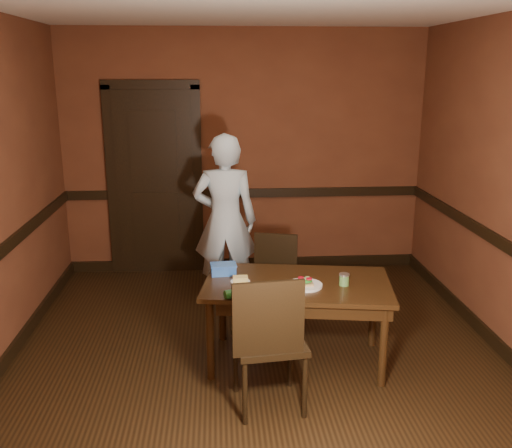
{
  "coord_description": "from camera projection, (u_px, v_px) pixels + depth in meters",
  "views": [
    {
      "loc": [
        -0.31,
        -4.09,
        2.27
      ],
      "look_at": [
        0.0,
        0.35,
        1.05
      ],
      "focal_mm": 40.0,
      "sensor_mm": 36.0,
      "label": 1
    }
  ],
  "objects": [
    {
      "name": "floor",
      "position": [
        259.0,
        362.0,
        4.55
      ],
      "size": [
        4.0,
        4.5,
        0.01
      ],
      "primitive_type": "cube",
      "color": "black",
      "rests_on": "ground"
    },
    {
      "name": "ceiling",
      "position": [
        260.0,
        2.0,
        3.84
      ],
      "size": [
        4.0,
        4.5,
        0.01
      ],
      "primitive_type": "cube",
      "color": "silver",
      "rests_on": "ground"
    },
    {
      "name": "wall_back",
      "position": [
        244.0,
        153.0,
        6.36
      ],
      "size": [
        4.0,
        0.02,
        2.7
      ],
      "primitive_type": "cube",
      "color": "brown",
      "rests_on": "ground"
    },
    {
      "name": "wall_front",
      "position": [
        307.0,
        335.0,
        2.03
      ],
      "size": [
        4.0,
        0.02,
        2.7
      ],
      "primitive_type": "cube",
      "color": "brown",
      "rests_on": "ground"
    },
    {
      "name": "dado_back",
      "position": [
        244.0,
        193.0,
        6.47
      ],
      "size": [
        4.0,
        0.03,
        0.1
      ],
      "primitive_type": "cube",
      "color": "black",
      "rests_on": "ground"
    },
    {
      "name": "dado_right",
      "position": [
        512.0,
        250.0,
        4.45
      ],
      "size": [
        0.03,
        4.5,
        0.1
      ],
      "primitive_type": "cube",
      "color": "black",
      "rests_on": "ground"
    },
    {
      "name": "baseboard_back",
      "position": [
        245.0,
        263.0,
        6.69
      ],
      "size": [
        4.0,
        0.03,
        0.12
      ],
      "primitive_type": "cube",
      "color": "black",
      "rests_on": "ground"
    },
    {
      "name": "baseboard_left",
      "position": [
        3.0,
        364.0,
        4.4
      ],
      "size": [
        0.03,
        4.5,
        0.12
      ],
      "primitive_type": "cube",
      "color": "black",
      "rests_on": "ground"
    },
    {
      "name": "baseboard_right",
      "position": [
        500.0,
        347.0,
        4.67
      ],
      "size": [
        0.03,
        4.5,
        0.12
      ],
      "primitive_type": "cube",
      "color": "black",
      "rests_on": "ground"
    },
    {
      "name": "door",
      "position": [
        155.0,
        178.0,
        6.33
      ],
      "size": [
        1.05,
        0.07,
        2.2
      ],
      "color": "black",
      "rests_on": "ground"
    },
    {
      "name": "dining_table",
      "position": [
        296.0,
        322.0,
        4.49
      ],
      "size": [
        1.54,
        1.01,
        0.67
      ],
      "primitive_type": "cube",
      "rotation": [
        0.0,
        0.0,
        -0.15
      ],
      "color": "black",
      "rests_on": "floor"
    },
    {
      "name": "chair_far",
      "position": [
        282.0,
        284.0,
        5.05
      ],
      "size": [
        0.48,
        0.48,
        0.84
      ],
      "primitive_type": null,
      "rotation": [
        0.0,
        0.0,
        -0.26
      ],
      "color": "black",
      "rests_on": "floor"
    },
    {
      "name": "chair_near",
      "position": [
        269.0,
        339.0,
        3.86
      ],
      "size": [
        0.51,
        0.51,
        0.99
      ],
      "primitive_type": null,
      "rotation": [
        0.0,
        0.0,
        3.26
      ],
      "color": "black",
      "rests_on": "floor"
    },
    {
      "name": "person",
      "position": [
        225.0,
        221.0,
        5.5
      ],
      "size": [
        0.64,
        0.44,
        1.69
      ],
      "primitive_type": "imported",
      "rotation": [
        0.0,
        0.0,
        3.08
      ],
      "color": "silver",
      "rests_on": "floor"
    },
    {
      "name": "sandwich_plate",
      "position": [
        305.0,
        284.0,
        4.31
      ],
      "size": [
        0.27,
        0.27,
        0.07
      ],
      "rotation": [
        0.0,
        0.0,
        -0.13
      ],
      "color": "white",
      "rests_on": "dining_table"
    },
    {
      "name": "sauce_jar",
      "position": [
        344.0,
        279.0,
        4.33
      ],
      "size": [
        0.08,
        0.08,
        0.09
      ],
      "rotation": [
        0.0,
        0.0,
        0.13
      ],
      "color": "#568943",
      "rests_on": "dining_table"
    },
    {
      "name": "cheese_saucer",
      "position": [
        240.0,
        280.0,
        4.39
      ],
      "size": [
        0.15,
        0.15,
        0.05
      ],
      "rotation": [
        0.0,
        0.0,
        0.36
      ],
      "color": "white",
      "rests_on": "dining_table"
    },
    {
      "name": "food_tub",
      "position": [
        223.0,
        269.0,
        4.56
      ],
      "size": [
        0.22,
        0.16,
        0.09
      ],
      "rotation": [
        0.0,
        0.0,
        0.08
      ],
      "color": "blue",
      "rests_on": "dining_table"
    },
    {
      "name": "wrapped_veg",
      "position": [
        240.0,
        293.0,
        4.11
      ],
      "size": [
        0.25,
        0.14,
        0.07
      ],
      "primitive_type": "cylinder",
      "rotation": [
        0.0,
        1.57,
        0.34
      ],
      "color": "#19531B",
      "rests_on": "dining_table"
    }
  ]
}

